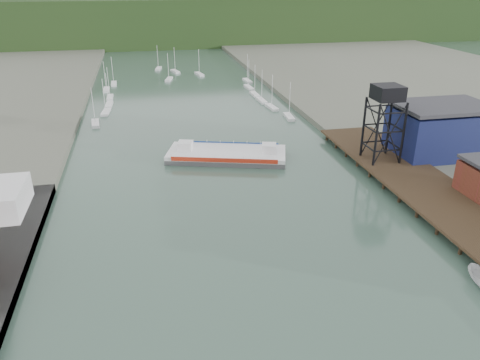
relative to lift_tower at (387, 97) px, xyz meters
name	(u,v)px	position (x,y,z in m)	size (l,w,h in m)	color
east_pier	(421,183)	(2.00, -13.00, -13.75)	(14.00, 70.00, 2.45)	black
lift_tower	(387,97)	(0.00, 0.00, 0.00)	(6.50, 6.50, 16.00)	black
blue_shed	(440,130)	(15.00, 2.00, -8.59)	(20.50, 14.50, 11.30)	#0B1034
marina_sailboats	(182,91)	(-34.92, 80.46, -15.30)	(57.71, 92.65, 0.90)	silver
distant_hills	(152,21)	(-38.98, 243.35, -5.27)	(500.00, 120.00, 80.00)	black
chain_ferry	(227,154)	(-31.25, 12.43, -14.55)	(28.49, 17.82, 3.82)	#464648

